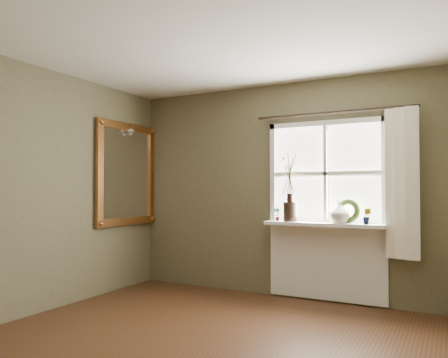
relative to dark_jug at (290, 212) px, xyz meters
name	(u,v)px	position (x,y,z in m)	size (l,w,h in m)	color
ceiling	(180,22)	(-0.15, -2.12, 1.56)	(4.50, 4.50, 0.00)	silver
wall_back	(283,189)	(-0.15, 0.18, 0.26)	(4.00, 0.10, 2.60)	brown
wall_left	(6,189)	(-2.20, -2.12, 0.26)	(0.10, 4.50, 2.60)	brown
window_frame	(326,174)	(0.40, 0.11, 0.44)	(1.36, 0.06, 1.24)	white
window_sill	(323,224)	(0.40, 0.00, -0.14)	(1.36, 0.26, 0.04)	white
window_apron	(326,262)	(0.40, 0.11, -0.58)	(1.36, 0.04, 0.88)	white
dark_jug	(290,212)	(0.00, 0.00, 0.00)	(0.16, 0.16, 0.23)	black
cream_vase	(339,212)	(0.58, 0.00, 0.00)	(0.23, 0.23, 0.24)	beige
wreath	(348,214)	(0.66, 0.04, -0.01)	(0.28, 0.28, 0.07)	#34461F
potted_plant_left	(277,214)	(-0.16, 0.00, -0.03)	(0.09, 0.06, 0.16)	#34461F
potted_plant_right	(367,216)	(0.88, 0.00, -0.03)	(0.10, 0.08, 0.18)	#34461F
curtain	(402,183)	(1.24, 0.01, 0.33)	(0.36, 0.12, 1.59)	white
curtain_rod	(333,112)	(0.50, 0.05, 1.14)	(0.03, 0.03, 1.84)	black
gilt_mirror	(127,174)	(-2.12, -0.42, 0.47)	(0.10, 1.13, 1.35)	white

